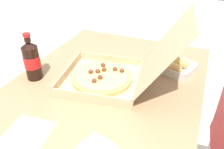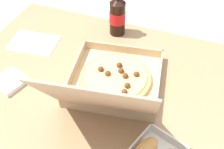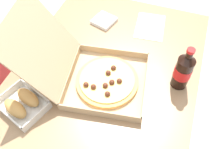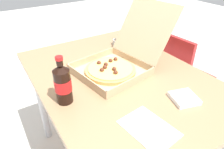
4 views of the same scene
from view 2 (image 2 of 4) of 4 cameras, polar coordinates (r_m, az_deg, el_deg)
name	(u,v)px [view 2 (image 2 of 4)]	position (r m, az deg, el deg)	size (l,w,h in m)	color
dining_table	(103,98)	(1.20, -1.75, -4.65)	(1.17, 0.84, 0.76)	#997551
pizza_box_open	(113,81)	(1.07, 0.19, -1.38)	(0.42, 0.58, 0.34)	tan
cola_bottle	(117,16)	(1.32, 1.10, 11.60)	(0.07, 0.07, 0.22)	black
paper_menu	(34,43)	(1.36, -15.27, 6.06)	(0.21, 0.15, 0.00)	white
napkin_pile	(10,81)	(1.19, -19.64, -1.30)	(0.11, 0.11, 0.02)	white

